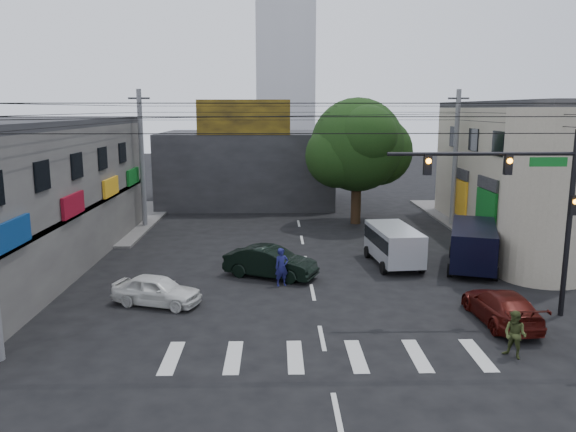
{
  "coord_description": "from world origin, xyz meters",
  "views": [
    {
      "loc": [
        -1.61,
        -21.54,
        7.94
      ],
      "look_at": [
        -1.04,
        4.0,
        3.04
      ],
      "focal_mm": 35.0,
      "sensor_mm": 36.0,
      "label": 1
    }
  ],
  "objects_px": {
    "pedestrian_olive": "(515,335)",
    "traffic_gantry": "(528,193)",
    "street_tree": "(357,145)",
    "utility_pole_far_left": "(142,160)",
    "dark_sedan": "(271,262)",
    "silver_minivan": "(394,246)",
    "utility_pole_far_right": "(455,159)",
    "maroon_sedan": "(501,306)",
    "white_compact": "(157,290)",
    "navy_van": "(473,247)",
    "traffic_officer": "(282,267)"
  },
  "relations": [
    {
      "from": "utility_pole_far_right",
      "to": "pedestrian_olive",
      "type": "distance_m",
      "value": 21.51
    },
    {
      "from": "street_tree",
      "to": "dark_sedan",
      "type": "distance_m",
      "value": 14.74
    },
    {
      "from": "silver_minivan",
      "to": "navy_van",
      "type": "xyz_separation_m",
      "value": [
        3.87,
        -0.68,
        0.11
      ]
    },
    {
      "from": "dark_sedan",
      "to": "utility_pole_far_left",
      "type": "bearing_deg",
      "value": 60.24
    },
    {
      "from": "white_compact",
      "to": "pedestrian_olive",
      "type": "relative_size",
      "value": 2.52
    },
    {
      "from": "maroon_sedan",
      "to": "utility_pole_far_left",
      "type": "bearing_deg",
      "value": -47.89
    },
    {
      "from": "utility_pole_far_left",
      "to": "dark_sedan",
      "type": "relative_size",
      "value": 1.96
    },
    {
      "from": "traffic_gantry",
      "to": "maroon_sedan",
      "type": "relative_size",
      "value": 1.63
    },
    {
      "from": "street_tree",
      "to": "navy_van",
      "type": "bearing_deg",
      "value": -69.3
    },
    {
      "from": "maroon_sedan",
      "to": "navy_van",
      "type": "bearing_deg",
      "value": -103.6
    },
    {
      "from": "utility_pole_far_right",
      "to": "navy_van",
      "type": "relative_size",
      "value": 1.57
    },
    {
      "from": "silver_minivan",
      "to": "white_compact",
      "type": "bearing_deg",
      "value": 112.22
    },
    {
      "from": "utility_pole_far_left",
      "to": "utility_pole_far_right",
      "type": "relative_size",
      "value": 1.0
    },
    {
      "from": "utility_pole_far_right",
      "to": "pedestrian_olive",
      "type": "bearing_deg",
      "value": -102.04
    },
    {
      "from": "maroon_sedan",
      "to": "traffic_gantry",
      "type": "bearing_deg",
      "value": -147.57
    },
    {
      "from": "navy_van",
      "to": "pedestrian_olive",
      "type": "distance_m",
      "value": 10.56
    },
    {
      "from": "utility_pole_far_right",
      "to": "maroon_sedan",
      "type": "xyz_separation_m",
      "value": [
        -3.65,
        -17.68,
        -3.97
      ]
    },
    {
      "from": "traffic_gantry",
      "to": "traffic_officer",
      "type": "bearing_deg",
      "value": 156.42
    },
    {
      "from": "utility_pole_far_right",
      "to": "silver_minivan",
      "type": "height_order",
      "value": "utility_pole_far_right"
    },
    {
      "from": "navy_van",
      "to": "street_tree",
      "type": "bearing_deg",
      "value": 39.42
    },
    {
      "from": "street_tree",
      "to": "utility_pole_far_left",
      "type": "relative_size",
      "value": 0.95
    },
    {
      "from": "traffic_gantry",
      "to": "dark_sedan",
      "type": "bearing_deg",
      "value": 151.16
    },
    {
      "from": "navy_van",
      "to": "pedestrian_olive",
      "type": "bearing_deg",
      "value": -173.42
    },
    {
      "from": "pedestrian_olive",
      "to": "traffic_gantry",
      "type": "bearing_deg",
      "value": 113.99
    },
    {
      "from": "traffic_officer",
      "to": "dark_sedan",
      "type": "bearing_deg",
      "value": 92.3
    },
    {
      "from": "white_compact",
      "to": "pedestrian_olive",
      "type": "xyz_separation_m",
      "value": [
        12.59,
        -5.28,
        0.16
      ]
    },
    {
      "from": "maroon_sedan",
      "to": "navy_van",
      "type": "height_order",
      "value": "navy_van"
    },
    {
      "from": "traffic_gantry",
      "to": "white_compact",
      "type": "bearing_deg",
      "value": 173.72
    },
    {
      "from": "utility_pole_far_right",
      "to": "traffic_officer",
      "type": "relative_size",
      "value": 5.27
    },
    {
      "from": "utility_pole_far_left",
      "to": "dark_sedan",
      "type": "xyz_separation_m",
      "value": [
        8.63,
        -11.67,
        -3.87
      ]
    },
    {
      "from": "silver_minivan",
      "to": "utility_pole_far_left",
      "type": "bearing_deg",
      "value": 51.58
    },
    {
      "from": "traffic_gantry",
      "to": "utility_pole_far_left",
      "type": "bearing_deg",
      "value": 137.14
    },
    {
      "from": "white_compact",
      "to": "utility_pole_far_right",
      "type": "bearing_deg",
      "value": -30.11
    },
    {
      "from": "dark_sedan",
      "to": "maroon_sedan",
      "type": "height_order",
      "value": "dark_sedan"
    },
    {
      "from": "white_compact",
      "to": "maroon_sedan",
      "type": "relative_size",
      "value": 0.89
    },
    {
      "from": "street_tree",
      "to": "white_compact",
      "type": "height_order",
      "value": "street_tree"
    },
    {
      "from": "utility_pole_far_left",
      "to": "pedestrian_olive",
      "type": "xyz_separation_m",
      "value": [
        16.59,
        -20.7,
        -3.82
      ]
    },
    {
      "from": "utility_pole_far_right",
      "to": "street_tree",
      "type": "bearing_deg",
      "value": 171.25
    },
    {
      "from": "street_tree",
      "to": "silver_minivan",
      "type": "height_order",
      "value": "street_tree"
    },
    {
      "from": "street_tree",
      "to": "utility_pole_far_left",
      "type": "height_order",
      "value": "utility_pole_far_left"
    },
    {
      "from": "dark_sedan",
      "to": "silver_minivan",
      "type": "relative_size",
      "value": 0.99
    },
    {
      "from": "street_tree",
      "to": "traffic_gantry",
      "type": "xyz_separation_m",
      "value": [
        3.82,
        -18.0,
        -0.64
      ]
    },
    {
      "from": "traffic_officer",
      "to": "pedestrian_olive",
      "type": "distance_m",
      "value": 10.71
    },
    {
      "from": "dark_sedan",
      "to": "silver_minivan",
      "type": "bearing_deg",
      "value": -48.98
    },
    {
      "from": "utility_pole_far_left",
      "to": "utility_pole_far_right",
      "type": "distance_m",
      "value": 21.0
    },
    {
      "from": "traffic_gantry",
      "to": "silver_minivan",
      "type": "xyz_separation_m",
      "value": [
        -3.39,
        7.3,
        -3.85
      ]
    },
    {
      "from": "traffic_gantry",
      "to": "maroon_sedan",
      "type": "bearing_deg",
      "value": -145.22
    },
    {
      "from": "dark_sedan",
      "to": "pedestrian_olive",
      "type": "relative_size",
      "value": 2.99
    },
    {
      "from": "pedestrian_olive",
      "to": "silver_minivan",
      "type": "bearing_deg",
      "value": 147.71
    },
    {
      "from": "utility_pole_far_right",
      "to": "pedestrian_olive",
      "type": "height_order",
      "value": "utility_pole_far_right"
    }
  ]
}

